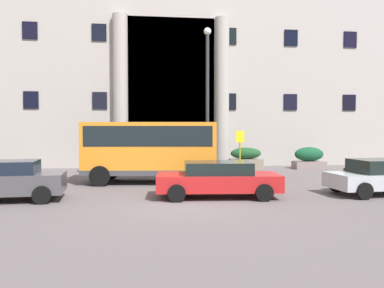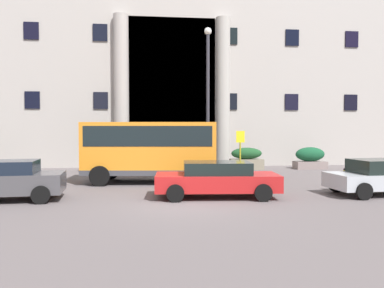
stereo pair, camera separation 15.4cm
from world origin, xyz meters
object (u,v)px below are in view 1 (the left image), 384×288
at_px(hedge_planter_west, 100,160).
at_px(parked_hatchback_near, 383,176).
at_px(parked_sedan_second, 6,180).
at_px(motorcycle_far_end, 352,176).
at_px(hedge_planter_far_east, 157,159).
at_px(lamppost_plaza_centre, 207,90).
at_px(scooter_by_planter, 19,182).
at_px(orange_minibus, 151,147).
at_px(hedge_planter_entrance_right, 309,158).
at_px(white_taxi_kerbside, 218,179).
at_px(hedge_planter_east, 246,159).
at_px(bus_stop_sign, 240,148).
at_px(motorcycle_near_kerb, 200,178).

bearing_deg(hedge_planter_west, parked_hatchback_near, -39.39).
bearing_deg(parked_sedan_second, motorcycle_far_end, 2.52).
bearing_deg(hedge_planter_far_east, parked_hatchback_near, -48.67).
bearing_deg(hedge_planter_far_east, parked_sedan_second, -121.09).
relative_size(hedge_planter_west, parked_sedan_second, 0.53).
bearing_deg(parked_hatchback_near, hedge_planter_far_east, 127.22).
xyz_separation_m(hedge_planter_west, lamppost_plaza_centre, (6.09, -2.20, 3.97)).
xyz_separation_m(scooter_by_planter, lamppost_plaza_centre, (8.36, 5.46, 4.20)).
height_order(orange_minibus, parked_hatchback_near, orange_minibus).
xyz_separation_m(hedge_planter_entrance_right, motorcycle_far_end, (-1.37, -7.73, -0.20)).
relative_size(hedge_planter_far_east, parked_sedan_second, 0.43).
distance_m(orange_minibus, white_taxi_kerbside, 5.04).
bearing_deg(motorcycle_far_end, white_taxi_kerbside, -175.73).
bearing_deg(scooter_by_planter, hedge_planter_east, 38.60).
height_order(hedge_planter_entrance_right, parked_sedan_second, parked_sedan_second).
xyz_separation_m(orange_minibus, lamppost_plaza_centre, (3.17, 2.97, 2.98)).
height_order(bus_stop_sign, parked_sedan_second, bus_stop_sign).
xyz_separation_m(orange_minibus, hedge_planter_west, (-2.92, 5.17, -0.99)).
bearing_deg(parked_hatchback_near, hedge_planter_west, 136.50).
height_order(parked_hatchback_near, scooter_by_planter, parked_hatchback_near).
height_order(bus_stop_sign, motorcycle_far_end, bus_stop_sign).
relative_size(orange_minibus, bus_stop_sign, 2.60).
height_order(orange_minibus, hedge_planter_entrance_right, orange_minibus).
xyz_separation_m(motorcycle_far_end, lamppost_plaza_centre, (-5.50, 5.45, 4.20)).
xyz_separation_m(bus_stop_sign, parked_hatchback_near, (4.16, -5.91, -0.80)).
height_order(hedge_planter_west, white_taxi_kerbside, hedge_planter_west).
bearing_deg(bus_stop_sign, hedge_planter_entrance_right, 35.14).
bearing_deg(hedge_planter_east, lamppost_plaza_centre, -139.59).
xyz_separation_m(hedge_planter_far_east, parked_sedan_second, (-5.56, -9.22, 0.02)).
distance_m(motorcycle_near_kerb, lamppost_plaza_centre, 6.80).
bearing_deg(hedge_planter_west, hedge_planter_east, 1.18).
bearing_deg(orange_minibus, motorcycle_far_end, -9.87).
distance_m(hedge_planter_far_east, motorcycle_far_end, 11.15).
relative_size(orange_minibus, hedge_planter_entrance_right, 3.21).
height_order(hedge_planter_entrance_right, motorcycle_near_kerb, hedge_planter_entrance_right).
height_order(hedge_planter_entrance_right, hedge_planter_far_east, hedge_planter_far_east).
xyz_separation_m(orange_minibus, bus_stop_sign, (4.64, 1.45, -0.18)).
height_order(hedge_planter_east, white_taxi_kerbside, hedge_planter_east).
xyz_separation_m(orange_minibus, motorcycle_far_end, (8.67, -2.49, -1.22)).
bearing_deg(hedge_planter_far_east, hedge_planter_west, 177.88).
bearing_deg(scooter_by_planter, bus_stop_sign, 25.34).
bearing_deg(orange_minibus, lamppost_plaza_centre, 49.24).
xyz_separation_m(parked_sedan_second, white_taxi_kerbside, (7.51, -0.15, -0.04)).
xyz_separation_m(motorcycle_near_kerb, scooter_by_planter, (-7.23, -0.23, 0.00)).
relative_size(bus_stop_sign, hedge_planter_east, 1.20).
xyz_separation_m(bus_stop_sign, white_taxi_kerbside, (-2.25, -5.78, -0.81)).
bearing_deg(white_taxi_kerbside, orange_minibus, 123.29).
height_order(motorcycle_far_end, lamppost_plaza_centre, lamppost_plaza_centre).
relative_size(motorcycle_far_end, lamppost_plaza_centre, 0.25).
xyz_separation_m(orange_minibus, scooter_by_planter, (-5.19, -2.49, -1.22)).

